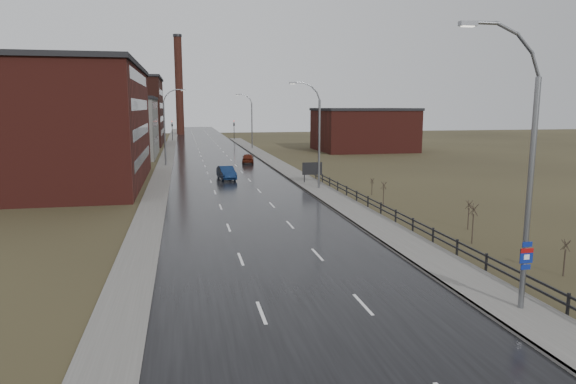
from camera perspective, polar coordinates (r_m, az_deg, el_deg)
name	(u,v)px	position (r m, az deg, el deg)	size (l,w,h in m)	color
ground	(340,352)	(19.64, 5.83, -17.24)	(320.00, 320.00, 0.00)	#2D2819
road	(220,166)	(77.40, -7.52, 2.89)	(14.00, 300.00, 0.06)	black
sidewalk_right	(319,190)	(54.27, 3.51, 0.21)	(3.20, 180.00, 0.18)	#595651
curb_right	(305,191)	(53.90, 1.95, 0.16)	(0.16, 180.00, 0.18)	slate
sidewalk_left	(164,167)	(77.26, -13.60, 2.71)	(2.40, 260.00, 0.12)	#595651
warehouse_near	(39,125)	(63.69, -25.95, 6.69)	(22.44, 28.56, 13.50)	#471914
warehouse_mid	(109,127)	(95.61, -19.28, 6.83)	(16.32, 20.40, 10.50)	slate
warehouse_far	(103,111)	(125.95, -19.83, 8.45)	(26.52, 24.48, 15.50)	#331611
building_right	(363,129)	(105.05, 8.36, 6.90)	(18.36, 16.32, 8.50)	#471914
smokestack	(179,85)	(166.84, -12.02, 11.58)	(2.70, 2.70, 30.70)	#331611
streetlight_main	(524,174)	(23.43, 24.76, 1.85)	(3.91, 0.29, 12.11)	slate
streetlight_right_mid	(317,135)	(54.58, 3.19, 6.34)	(3.36, 0.28, 11.35)	slate
streetlight_left	(166,127)	(78.80, -13.35, 7.07)	(3.36, 0.28, 11.35)	slate
streetlight_right_far	(250,121)	(107.65, -4.19, 7.88)	(3.36, 0.28, 11.35)	slate
guardrail	(399,216)	(39.21, 12.28, -2.66)	(0.10, 53.05, 1.10)	black
shrub_b	(565,257)	(30.66, 28.40, -6.36)	(0.47, 0.50, 1.97)	#382D23
shrub_c	(473,223)	(35.29, 19.87, -3.21)	(0.62, 0.66, 2.65)	#382D23
shrub_d	(469,214)	(39.28, 19.43, -2.33)	(0.51, 0.54, 2.15)	#382D23
shrub_e	(384,194)	(46.10, 10.58, -0.18)	(0.54, 0.57, 2.27)	#382D23
shrub_f	(372,186)	(52.13, 9.32, 0.64)	(0.42, 0.44, 1.72)	#382D23
billboard	(312,169)	(59.10, 2.70, 2.55)	(2.34, 0.17, 2.48)	black
traffic_light_left	(172,123)	(136.80, -12.77, 7.49)	(0.58, 2.73, 5.30)	black
traffic_light_right	(234,123)	(137.43, -6.03, 7.68)	(0.58, 2.73, 5.30)	black
car_near	(226,173)	(62.92, -6.86, 2.09)	(1.68, 4.82, 1.59)	#0D1E42
car_far	(248,158)	(80.74, -4.47, 3.74)	(1.82, 4.51, 1.54)	#4D180C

